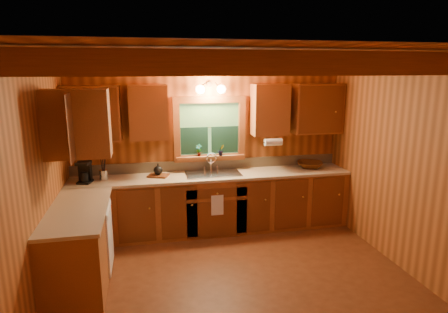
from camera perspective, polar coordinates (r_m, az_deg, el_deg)
name	(u,v)px	position (r m, az deg, el deg)	size (l,w,h in m)	color
room	(239,177)	(4.21, 2.27, -3.02)	(4.20, 4.20, 4.20)	#5E2F16
ceiling_beams	(240,65)	(4.05, 2.42, 13.40)	(4.20, 2.54, 0.18)	brown
base_cabinets	(183,213)	(5.61, -6.04, -8.36)	(4.20, 2.22, 0.86)	brown
countertop	(184,183)	(5.47, -6.01, -3.92)	(4.20, 2.24, 0.04)	tan
backsplash	(210,164)	(6.08, -2.13, -1.19)	(4.20, 0.02, 0.16)	tan
dishwasher_panel	(110,237)	(5.05, -16.58, -11.32)	(0.02, 0.60, 0.80)	white
upper_cabinets	(175,114)	(5.40, -7.30, 6.24)	(4.19, 1.77, 0.78)	brown
window	(210,130)	(5.95, -2.14, 3.90)	(1.12, 0.08, 1.00)	brown
window_sill	(210,157)	(5.98, -2.03, -0.04)	(1.06, 0.14, 0.04)	brown
wall_sconce	(211,89)	(5.77, -1.99, 9.97)	(0.45, 0.21, 0.17)	black
paper_towel_roll	(273,142)	(5.88, 7.31, 2.14)	(0.11, 0.11, 0.27)	white
dish_towel	(217,205)	(5.63, -0.99, -7.24)	(0.18, 0.01, 0.30)	white
sink	(213,177)	(5.84, -1.64, -3.03)	(0.82, 0.48, 0.43)	silver
coffee_maker	(85,172)	(5.71, -19.97, -2.16)	(0.17, 0.22, 0.31)	black
utensil_crock	(104,174)	(5.75, -17.44, -2.56)	(0.12, 0.12, 0.34)	silver
cutting_board	(158,176)	(5.77, -9.72, -2.80)	(0.29, 0.21, 0.03)	#633015
teakettle	(158,170)	(5.75, -9.75, -2.03)	(0.13, 0.13, 0.17)	black
wicker_basket	(310,165)	(6.33, 12.60, -1.20)	(0.41, 0.41, 0.10)	#48230C
potted_plant_left	(199,150)	(5.92, -3.77, 0.94)	(0.10, 0.07, 0.19)	#633015
potted_plant_right	(221,150)	(5.96, -0.44, 0.97)	(0.10, 0.08, 0.17)	#633015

